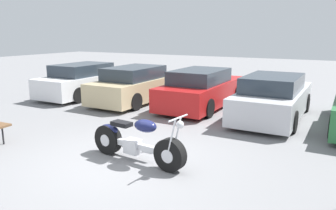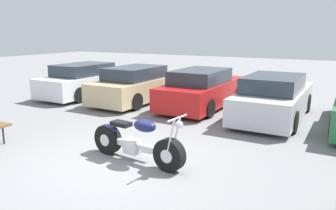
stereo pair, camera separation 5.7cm
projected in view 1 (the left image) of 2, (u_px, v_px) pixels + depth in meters
ground_plane at (119, 162)px, 6.82m from camera, size 60.00×60.00×0.00m
motorcycle at (136, 142)px, 6.76m from camera, size 2.32×0.69×1.11m
parked_car_white at (86, 81)px, 13.86m from camera, size 1.81×4.48×1.37m
parked_car_champagne at (138, 85)px, 12.70m from camera, size 1.81×4.48×1.37m
parked_car_red at (202, 89)px, 11.74m from camera, size 1.81×4.48×1.37m
parked_car_silver at (273, 98)px, 10.18m from camera, size 1.81×4.48×1.37m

